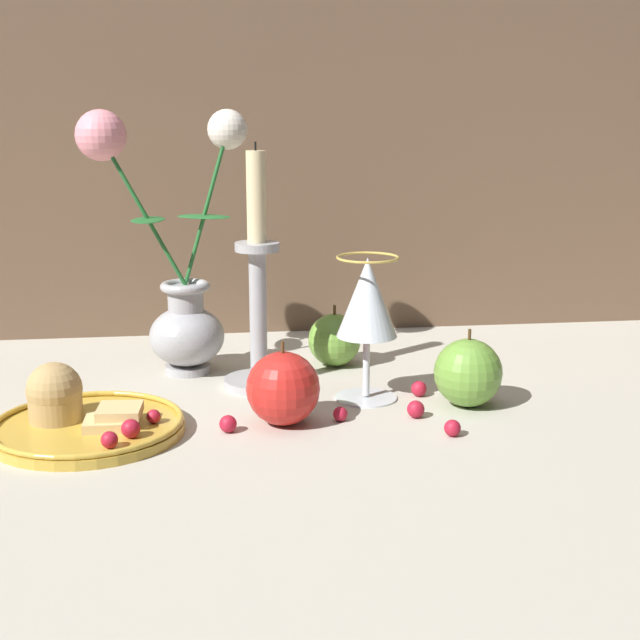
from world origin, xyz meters
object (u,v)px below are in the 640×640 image
(vase, at_px, (174,273))
(candlestick, at_px, (258,301))
(apple_at_table_edge, at_px, (334,340))
(apple_near_glass, at_px, (468,373))
(apple_beside_vase, at_px, (283,388))
(plate_with_pastries, at_px, (80,417))
(wine_glass, at_px, (367,304))

(vase, distance_m, candlestick, 0.13)
(apple_at_table_edge, bearing_deg, apple_near_glass, -54.79)
(vase, distance_m, apple_at_table_edge, 0.22)
(candlestick, height_order, apple_beside_vase, candlestick)
(plate_with_pastries, height_order, wine_glass, wine_glass)
(plate_with_pastries, xyz_separation_m, apple_near_glass, (0.42, 0.03, 0.02))
(wine_glass, xyz_separation_m, apple_at_table_edge, (-0.02, 0.14, -0.08))
(wine_glass, height_order, apple_beside_vase, wine_glass)
(candlestick, relative_size, apple_at_table_edge, 3.61)
(plate_with_pastries, bearing_deg, candlestick, 34.92)
(apple_beside_vase, bearing_deg, candlestick, 97.29)
(wine_glass, relative_size, apple_near_glass, 1.87)
(apple_near_glass, relative_size, apple_at_table_edge, 1.11)
(apple_beside_vase, bearing_deg, apple_near_glass, 8.99)
(vase, bearing_deg, candlestick, -36.19)
(vase, xyz_separation_m, apple_beside_vase, (0.12, -0.21, -0.09))
(candlestick, height_order, apple_at_table_edge, candlestick)
(vase, distance_m, apple_beside_vase, 0.26)
(plate_with_pastries, height_order, apple_beside_vase, apple_beside_vase)
(candlestick, xyz_separation_m, apple_beside_vase, (0.02, -0.14, -0.07))
(apple_near_glass, height_order, apple_at_table_edge, apple_near_glass)
(apple_at_table_edge, bearing_deg, apple_beside_vase, -111.99)
(plate_with_pastries, height_order, apple_near_glass, apple_near_glass)
(apple_near_glass, bearing_deg, wine_glass, 161.20)
(apple_near_glass, bearing_deg, plate_with_pastries, -175.49)
(plate_with_pastries, relative_size, apple_at_table_edge, 2.46)
(wine_glass, bearing_deg, apple_beside_vase, -145.45)
(candlestick, bearing_deg, wine_glass, -28.42)
(wine_glass, bearing_deg, apple_at_table_edge, 96.83)
(candlestick, bearing_deg, apple_near_glass, -24.02)
(plate_with_pastries, distance_m, apple_beside_vase, 0.21)
(plate_with_pastries, relative_size, wine_glass, 1.19)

